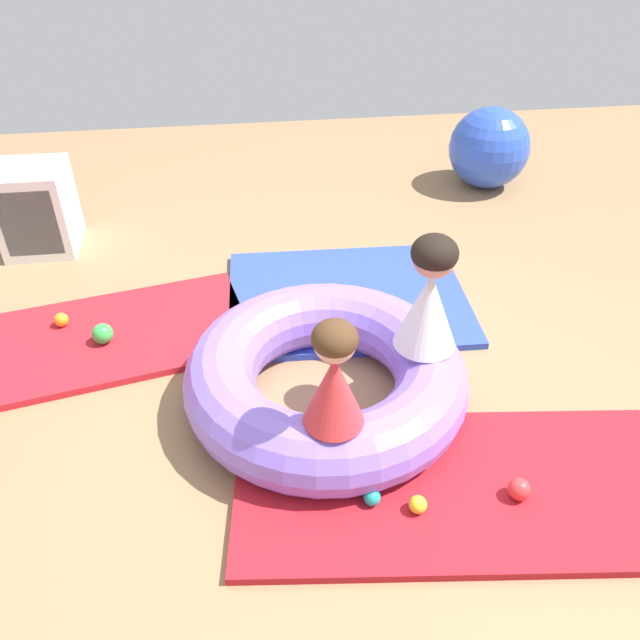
{
  "coord_description": "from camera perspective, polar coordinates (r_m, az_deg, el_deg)",
  "views": [
    {
      "loc": [
        -0.47,
        -2.21,
        2.18
      ],
      "look_at": [
        -0.14,
        0.24,
        0.35
      ],
      "focal_mm": 36.25,
      "sensor_mm": 36.0,
      "label": 1
    }
  ],
  "objects": [
    {
      "name": "play_ball_green",
      "position": [
        3.6,
        -18.64,
        -1.15
      ],
      "size": [
        0.11,
        0.11,
        0.11
      ],
      "primitive_type": "sphere",
      "color": "green",
      "rests_on": "gym_mat_center_rear"
    },
    {
      "name": "play_ball_teal",
      "position": [
        2.69,
        4.61,
        -15.34
      ],
      "size": [
        0.07,
        0.07,
        0.07
      ],
      "primitive_type": "sphere",
      "color": "teal",
      "rests_on": "gym_mat_front"
    },
    {
      "name": "ground_plane",
      "position": [
        3.14,
        3.14,
        -7.59
      ],
      "size": [
        8.0,
        8.0,
        0.0
      ],
      "primitive_type": "plane",
      "color": "#93704C"
    },
    {
      "name": "play_ball_pink",
      "position": [
        2.81,
        -1.28,
        -11.89
      ],
      "size": [
        0.09,
        0.09,
        0.09
      ],
      "primitive_type": "sphere",
      "color": "pink",
      "rests_on": "gym_mat_front"
    },
    {
      "name": "play_ball_red",
      "position": [
        2.81,
        17.18,
        -14.07
      ],
      "size": [
        0.09,
        0.09,
        0.09
      ],
      "primitive_type": "sphere",
      "color": "red",
      "rests_on": "gym_mat_front"
    },
    {
      "name": "child_in_white",
      "position": [
        2.84,
        9.66,
        2.25
      ],
      "size": [
        0.39,
        0.39,
        0.56
      ],
      "rotation": [
        0.0,
        0.0,
        5.27
      ],
      "color": "white",
      "rests_on": "inflatable_cushion"
    },
    {
      "name": "gym_mat_near_left",
      "position": [
        3.83,
        2.42,
        2.03
      ],
      "size": [
        1.43,
        1.12,
        0.04
      ],
      "primitive_type": "cube",
      "rotation": [
        0.0,
        0.0,
        -0.04
      ],
      "color": "#2D47B7",
      "rests_on": "ground"
    },
    {
      "name": "gym_mat_front",
      "position": [
        2.84,
        12.13,
        -14.21
      ],
      "size": [
        1.95,
        1.03,
        0.04
      ],
      "primitive_type": "cube",
      "rotation": [
        0.0,
        0.0,
        -0.11
      ],
      "color": "#B21923",
      "rests_on": "ground"
    },
    {
      "name": "inflatable_cushion",
      "position": [
        3.04,
        0.5,
        -5.01
      ],
      "size": [
        1.33,
        1.33,
        0.34
      ],
      "primitive_type": "torus",
      "color": "#8466E0",
      "rests_on": "ground"
    },
    {
      "name": "play_ball_yellow",
      "position": [
        2.69,
        8.63,
        -15.8
      ],
      "size": [
        0.07,
        0.07,
        0.07
      ],
      "primitive_type": "sphere",
      "color": "yellow",
      "rests_on": "gym_mat_front"
    },
    {
      "name": "exercise_ball_large",
      "position": [
        5.28,
        14.7,
        14.48
      ],
      "size": [
        0.61,
        0.61,
        0.61
      ],
      "primitive_type": "sphere",
      "color": "blue",
      "rests_on": "ground"
    },
    {
      "name": "storage_cube",
      "position": [
        4.6,
        -23.8,
        8.85
      ],
      "size": [
        0.44,
        0.44,
        0.56
      ],
      "color": "silver",
      "rests_on": "ground"
    },
    {
      "name": "gym_mat_center_rear",
      "position": [
        3.71,
        -20.98,
        -2.01
      ],
      "size": [
        1.99,
        1.17,
        0.04
      ],
      "primitive_type": "cube",
      "rotation": [
        0.0,
        0.0,
        0.2
      ],
      "color": "red",
      "rests_on": "ground"
    },
    {
      "name": "child_in_red",
      "position": [
        2.44,
        1.27,
        -4.95
      ],
      "size": [
        0.28,
        0.28,
        0.48
      ],
      "rotation": [
        0.0,
        0.0,
        3.27
      ],
      "color": "red",
      "rests_on": "inflatable_cushion"
    },
    {
      "name": "play_ball_orange",
      "position": [
        3.82,
        -21.87,
        0.02
      ],
      "size": [
        0.08,
        0.08,
        0.08
      ],
      "primitive_type": "sphere",
      "color": "orange",
      "rests_on": "gym_mat_center_rear"
    }
  ]
}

